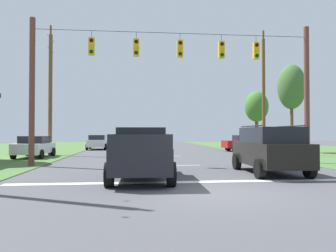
# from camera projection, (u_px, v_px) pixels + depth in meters

# --- Properties ---
(ground_plane) EXTENTS (120.00, 120.00, 0.00)m
(ground_plane) POSITION_uv_depth(u_px,v_px,m) (212.00, 192.00, 9.82)
(ground_plane) COLOR #47474C
(stop_bar_stripe) EXTENTS (13.39, 0.45, 0.01)m
(stop_bar_stripe) POSITION_uv_depth(u_px,v_px,m) (199.00, 182.00, 11.82)
(stop_bar_stripe) COLOR white
(stop_bar_stripe) RESTS_ON ground
(lane_dash_0) EXTENTS (2.50, 0.15, 0.01)m
(lane_dash_0) POSITION_uv_depth(u_px,v_px,m) (177.00, 165.00, 17.79)
(lane_dash_0) COLOR white
(lane_dash_0) RESTS_ON ground
(lane_dash_1) EXTENTS (2.50, 0.15, 0.01)m
(lane_dash_1) POSITION_uv_depth(u_px,v_px,m) (165.00, 156.00, 24.88)
(lane_dash_1) COLOR white
(lane_dash_1) RESTS_ON ground
(lane_dash_2) EXTENTS (2.50, 0.15, 0.01)m
(lane_dash_2) POSITION_uv_depth(u_px,v_px,m) (159.00, 151.00, 31.15)
(lane_dash_2) COLOR white
(lane_dash_2) RESTS_ON ground
(lane_dash_3) EXTENTS (2.50, 0.15, 0.01)m
(lane_dash_3) POSITION_uv_depth(u_px,v_px,m) (154.00, 148.00, 37.65)
(lane_dash_3) COLOR white
(lane_dash_3) RESTS_ON ground
(overhead_signal_span) EXTENTS (15.56, 0.31, 7.86)m
(overhead_signal_span) POSITION_uv_depth(u_px,v_px,m) (176.00, 83.00, 18.34)
(overhead_signal_span) COLOR brown
(overhead_signal_span) RESTS_ON ground
(pickup_truck) EXTENTS (2.40, 5.45, 1.95)m
(pickup_truck) POSITION_uv_depth(u_px,v_px,m) (141.00, 153.00, 12.66)
(pickup_truck) COLOR black
(pickup_truck) RESTS_ON ground
(suv_black) EXTENTS (2.37, 4.88, 2.05)m
(suv_black) POSITION_uv_depth(u_px,v_px,m) (269.00, 149.00, 14.26)
(suv_black) COLOR black
(suv_black) RESTS_ON ground
(distant_car_crossing_white) EXTENTS (2.13, 4.36, 1.52)m
(distant_car_crossing_white) POSITION_uv_depth(u_px,v_px,m) (35.00, 146.00, 23.33)
(distant_car_crossing_white) COLOR silver
(distant_car_crossing_white) RESTS_ON ground
(distant_car_oncoming) EXTENTS (2.09, 4.34, 1.52)m
(distant_car_oncoming) POSITION_uv_depth(u_px,v_px,m) (97.00, 142.00, 35.01)
(distant_car_oncoming) COLOR silver
(distant_car_oncoming) RESTS_ON ground
(distant_car_far_parked) EXTENTS (4.44, 2.31, 1.52)m
(distant_car_far_parked) POSITION_uv_depth(u_px,v_px,m) (246.00, 143.00, 31.83)
(distant_car_far_parked) COLOR maroon
(distant_car_far_parked) RESTS_ON ground
(utility_pole_mid_right) EXTENTS (0.26, 1.91, 9.90)m
(utility_pole_mid_right) POSITION_uv_depth(u_px,v_px,m) (264.00, 92.00, 26.38)
(utility_pole_mid_right) COLOR brown
(utility_pole_mid_right) RESTS_ON ground
(utility_pole_near_left) EXTENTS (0.29, 1.91, 10.11)m
(utility_pole_near_left) POSITION_uv_depth(u_px,v_px,m) (50.00, 91.00, 25.70)
(utility_pole_near_left) COLOR brown
(utility_pole_near_left) RESTS_ON ground
(tree_roadside_right) EXTENTS (2.53, 2.53, 6.28)m
(tree_roadside_right) POSITION_uv_depth(u_px,v_px,m) (257.00, 107.00, 36.14)
(tree_roadside_right) COLOR brown
(tree_roadside_right) RESTS_ON ground
(tree_roadside_left) EXTENTS (2.42, 2.42, 7.80)m
(tree_roadside_left) POSITION_uv_depth(u_px,v_px,m) (292.00, 87.00, 29.31)
(tree_roadside_left) COLOR brown
(tree_roadside_left) RESTS_ON ground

